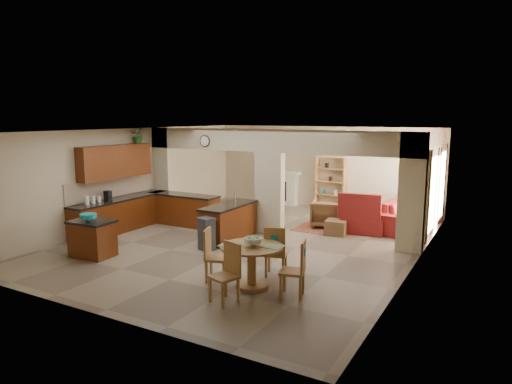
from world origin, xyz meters
The scene contains 39 objects.
floor centered at (0.00, 0.00, 0.00)m, with size 10.00×10.00×0.00m, color #7A6C55.
ceiling centered at (0.00, 0.00, 2.80)m, with size 10.00×10.00×0.00m, color white.
wall_back centered at (0.00, 5.00, 1.40)m, with size 8.00×8.00×0.00m, color #BFB38B.
wall_front centered at (0.00, -5.00, 1.40)m, with size 8.00×8.00×0.00m, color #BFB38B.
wall_left centered at (-4.00, 0.00, 1.40)m, with size 10.00×10.00×0.00m, color #BFB38B.
wall_right centered at (4.00, 0.00, 1.40)m, with size 10.00×10.00×0.00m, color #BFB38B.
partition_left_pier centered at (-3.70, 1.00, 1.40)m, with size 0.60×0.25×2.80m, color #BFB38B.
partition_center_pier centered at (0.00, 1.00, 1.10)m, with size 0.80×0.25×2.20m, color #BFB38B.
partition_right_pier centered at (3.70, 1.00, 1.40)m, with size 0.60×0.25×2.80m, color #BFB38B.
partition_header centered at (0.00, 1.00, 2.50)m, with size 8.00×0.25×0.60m, color #BFB38B.
kitchen_counter centered at (-3.26, -0.25, 0.46)m, with size 2.52×3.29×1.48m.
upper_cabinets centered at (-3.82, -0.80, 1.92)m, with size 0.35×2.40×0.90m, color #461708.
peninsula centered at (-0.60, -0.11, 0.46)m, with size 0.70×1.85×0.91m.
wall_clock centered at (-2.00, 0.85, 2.45)m, with size 0.34×0.34×0.03m, color #472217.
rug centered at (1.20, 2.10, 0.01)m, with size 1.60×1.30×0.01m, color #9C4838.
fireplace centered at (-1.60, 4.83, 0.61)m, with size 1.60×0.35×1.20m.
shelving_unit centered at (0.35, 4.82, 0.90)m, with size 1.00×0.32×1.80m, color #A47238.
window_a centered at (3.97, 2.30, 1.20)m, with size 0.02×0.90×1.90m, color white.
window_b centered at (3.97, 4.00, 1.20)m, with size 0.02×0.90×1.90m, color white.
glazed_door centered at (3.97, 3.15, 1.05)m, with size 0.02×0.70×2.10m, color white.
drape_a_left centered at (3.93, 1.70, 1.20)m, with size 0.10×0.28×2.30m, color #451F1B.
drape_a_right centered at (3.93, 2.90, 1.20)m, with size 0.10×0.28×2.30m, color #451F1B.
drape_b_left centered at (3.93, 3.40, 1.20)m, with size 0.10×0.28×2.30m, color #451F1B.
drape_b_right centered at (3.93, 4.60, 1.20)m, with size 0.10×0.28×2.30m, color #451F1B.
ceiling_fan centered at (1.50, 3.00, 2.56)m, with size 1.00×1.00×0.10m, color white.
kitchen_island centered at (-2.50, -2.87, 0.42)m, with size 1.00×0.75×0.83m.
teal_bowl centered at (-2.50, -2.94, 0.91)m, with size 0.36×0.36×0.17m, color teal.
trash_can centered at (-0.53, -1.20, 0.36)m, with size 0.34×0.29×0.72m, color #2A2A2C.
dining_table centered at (1.59, -2.76, 0.52)m, with size 1.17×1.17×0.80m.
fruit_bowl centered at (1.62, -2.75, 0.88)m, with size 0.33×0.33×0.18m, color #62B727.
sofa centered at (3.30, 3.40, 0.42)m, with size 1.11×2.85×0.83m, color maroon.
chaise centered at (2.22, 2.29, 0.22)m, with size 1.12×0.92×0.45m, color maroon.
armchair centered at (1.14, 2.36, 0.39)m, with size 0.83×0.85×0.77m, color maroon.
ottoman centered at (1.67, 1.68, 0.20)m, with size 0.54×0.54×0.39m, color maroon.
plant centered at (-3.82, 0.13, 2.59)m, with size 0.39×0.34×0.44m, color #154913.
chair_north centered at (1.73, -2.05, 0.55)m, with size 0.52×0.52×1.02m.
chair_east centered at (2.51, -2.77, 0.55)m, with size 0.51×0.51×1.02m.
chair_south centered at (1.55, -3.51, 0.55)m, with size 0.53×0.53×1.02m.
chair_west centered at (0.77, -2.82, 0.55)m, with size 0.54×0.54×1.02m.
Camera 1 is at (5.60, -9.78, 3.15)m, focal length 32.00 mm.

